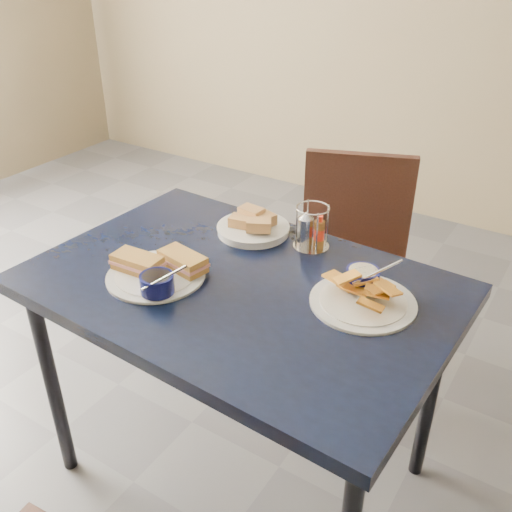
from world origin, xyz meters
The scene contains 6 objects.
dining_table centered at (-0.11, 0.24, 0.68)m, with size 1.18×0.82×0.75m.
chair_far centered at (-0.04, 0.97, 0.50)m, with size 0.52×0.52×0.87m.
sandwich_plate centered at (-0.30, 0.14, 0.77)m, with size 0.30×0.27×0.12m.
plantain_plate centered at (0.21, 0.35, 0.77)m, with size 0.28×0.28×0.12m.
bread_basket centered at (-0.23, 0.51, 0.77)m, with size 0.23×0.23×0.07m.
condiment_caddy centered at (-0.03, 0.52, 0.81)m, with size 0.11×0.11×0.14m.
Camera 1 is at (0.64, -0.84, 1.59)m, focal length 40.00 mm.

